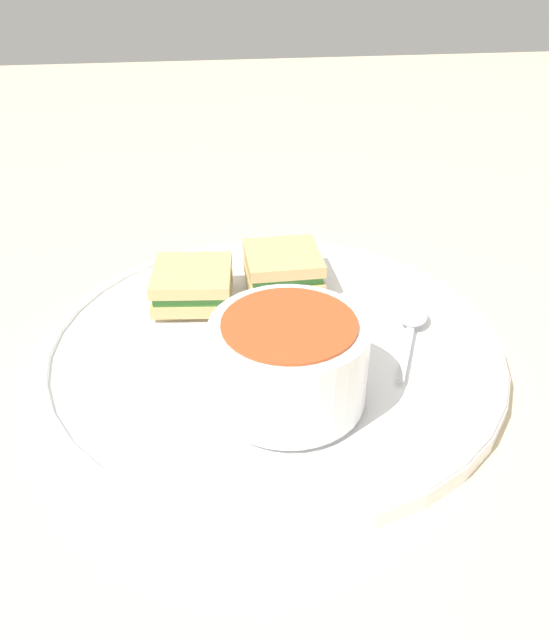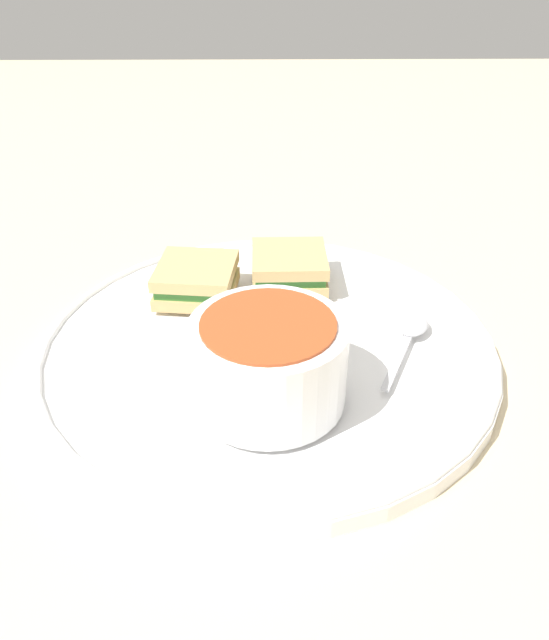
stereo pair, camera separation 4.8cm
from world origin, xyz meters
name	(u,v)px [view 2 (the right image)]	position (x,y,z in m)	size (l,w,h in m)	color
ground_plane	(274,355)	(0.00, 0.00, 0.00)	(2.40, 2.40, 0.00)	beige
plate	(274,346)	(0.00, 0.00, 0.01)	(0.35, 0.35, 0.02)	white
soup_bowl	(283,361)	(0.00, -0.07, 0.05)	(0.10, 0.10, 0.06)	white
spoon	(417,329)	(0.11, 0.00, 0.02)	(0.06, 0.10, 0.01)	silver
sandwich_half_near	(295,267)	(0.02, 0.09, 0.03)	(0.07, 0.07, 0.03)	tan
sandwich_half_far	(202,280)	(-0.06, 0.07, 0.03)	(0.07, 0.07, 0.03)	tan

